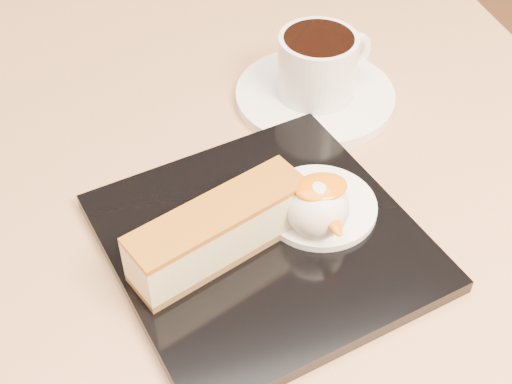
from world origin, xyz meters
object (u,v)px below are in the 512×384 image
object	(u,v)px
dessert_plate	(263,242)
ice_cream_scoop	(318,208)
cheesecake	(219,231)
coffee_cup	(319,64)
table	(189,338)
saucer	(315,96)

from	to	relation	value
dessert_plate	ice_cream_scoop	world-z (taller)	ice_cream_scoop
cheesecake	dessert_plate	bearing A→B (deg)	-12.79
dessert_plate	coffee_cup	xyz separation A→B (m)	(0.10, 0.16, 0.03)
table	coffee_cup	xyz separation A→B (m)	(0.16, 0.12, 0.20)
cheesecake	saucer	distance (m)	0.22
table	cheesecake	xyz separation A→B (m)	(0.02, -0.05, 0.19)
dessert_plate	saucer	world-z (taller)	dessert_plate
table	coffee_cup	bearing A→B (deg)	37.14
table	dessert_plate	world-z (taller)	dessert_plate
ice_cream_scoop	coffee_cup	world-z (taller)	coffee_cup
cheesecake	ice_cream_scoop	bearing A→B (deg)	-20.92
dessert_plate	coffee_cup	distance (m)	0.20
coffee_cup	ice_cream_scoop	bearing A→B (deg)	-124.63
table	coffee_cup	size ratio (longest dim) A/B	8.33
table	cheesecake	distance (m)	0.20
ice_cream_scoop	saucer	size ratio (longest dim) A/B	0.31
ice_cream_scoop	saucer	xyz separation A→B (m)	(0.06, 0.17, -0.03)
saucer	dessert_plate	bearing A→B (deg)	-121.75
cheesecake	coffee_cup	world-z (taller)	coffee_cup
dessert_plate	coffee_cup	world-z (taller)	coffee_cup
coffee_cup	cheesecake	bearing A→B (deg)	-143.57
cheesecake	ice_cream_scoop	world-z (taller)	ice_cream_scoop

